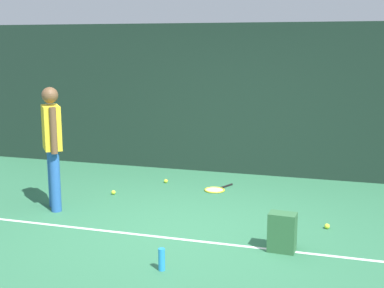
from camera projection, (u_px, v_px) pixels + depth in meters
ground_plane at (183, 228)px, 6.62m from camera, size 12.00×12.00×0.00m
back_fence at (235, 100)px, 9.20m from camera, size 10.00×0.10×2.62m
court_line at (173, 238)px, 6.27m from camera, size 9.00×0.05×0.00m
tennis_player at (52, 141)px, 7.21m from camera, size 0.42×0.45×1.70m
tennis_racket at (216, 190)px, 8.30m from camera, size 0.43×0.63×0.03m
backpack at (282, 232)px, 5.87m from camera, size 0.31×0.30×0.44m
tennis_ball_near_player at (327, 226)px, 6.59m from camera, size 0.07×0.07×0.07m
tennis_ball_by_fence at (113, 192)px, 8.08m from camera, size 0.07×0.07×0.07m
tennis_ball_mid_court at (166, 181)px, 8.73m from camera, size 0.07×0.07×0.07m
water_bottle at (162, 259)px, 5.38m from camera, size 0.07×0.07×0.23m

